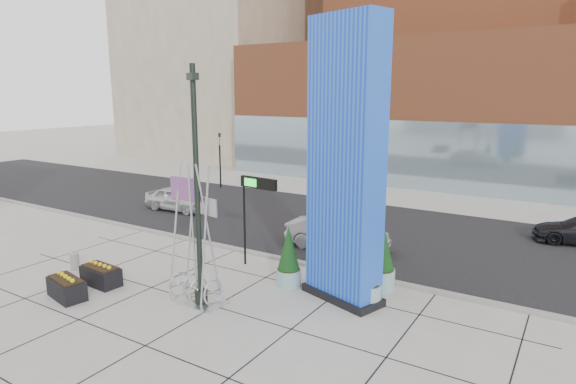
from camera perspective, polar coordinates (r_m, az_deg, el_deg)
The scene contains 19 objects.
ground at distance 17.97m, azimuth -9.05°, elevation -11.38°, with size 160.00×160.00×0.00m, color #9E9991.
street_asphalt at distance 25.90m, azimuth 5.57°, elevation -4.01°, with size 80.00×12.00×0.02m, color black.
curb_edge at distance 20.91m, azimuth -1.83°, elevation -7.68°, with size 80.00×0.30×0.12m, color gray.
tower_podium at distance 40.66m, azimuth 17.87°, elevation 9.04°, with size 34.00×10.00×11.00m, color #B05A33.
tower_glass_front at distance 36.28m, azimuth 15.70°, elevation 4.15°, with size 34.00×0.60×5.00m, color #8CA5B2.
building_beige_left at distance 60.16m, azimuth -7.08°, elevation 21.20°, with size 18.00×20.00×34.00m, color gray.
blue_pylon at distance 15.91m, azimuth 6.81°, elevation 2.77°, with size 3.08×2.08×9.42m.
lamp_post at distance 15.86m, azimuth -10.64°, elevation -2.28°, with size 0.54×0.43×7.88m.
public_art_sculpture at distance 16.70m, azimuth -10.97°, elevation -8.59°, with size 2.20×1.20×4.84m.
concrete_bollard at distance 21.31m, azimuth -23.97°, elevation -7.55°, with size 0.35×0.35×0.69m, color gray.
overhead_street_sign at distance 19.08m, azimuth -3.73°, elevation 0.23°, with size 1.77×0.33×3.74m.
round_planter_east at distance 17.75m, azimuth 10.95°, elevation -7.39°, with size 1.07×1.07×2.66m.
round_planter_mid at distance 16.36m, azimuth 9.25°, elevation -8.94°, with size 1.08×1.08×2.70m.
round_planter_west at distance 17.72m, azimuth 0.07°, elevation -7.83°, with size 0.91×0.91×2.27m.
box_planter_north at distance 19.35m, azimuth -21.30°, elevation -9.09°, with size 1.61×0.89×0.86m.
box_planter_south at distance 18.62m, azimuth -24.76°, elevation -10.20°, with size 1.69×1.08×0.86m.
car_white_west at distance 29.75m, azimuth -13.03°, elevation -0.82°, with size 1.65×4.11×1.40m, color silver.
car_silver_mid at distance 21.94m, azimuth 5.83°, elevation -4.88°, with size 1.61×4.62×1.52m, color #94969B.
traffic_signal at distance 36.05m, azimuth -8.07°, elevation 4.11°, with size 0.15×0.18×4.10m.
Camera 1 is at (10.96, -12.40, 7.00)m, focal length 30.00 mm.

